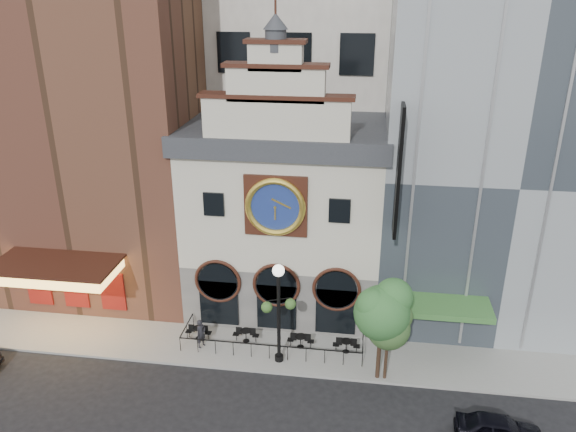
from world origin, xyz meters
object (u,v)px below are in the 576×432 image
(bistro_0, at_px, (199,332))
(tree_right, at_px, (389,325))
(bistro_1, at_px, (246,335))
(lamppost, at_px, (279,303))
(bistro_2, at_px, (301,340))
(car_right, at_px, (499,429))
(tree_left, at_px, (383,309))
(pedestrian, at_px, (201,333))
(bistro_3, at_px, (346,345))

(bistro_0, height_order, tree_right, tree_right)
(bistro_1, relative_size, lamppost, 0.26)
(bistro_0, xyz_separation_m, tree_right, (11.18, -2.14, 2.92))
(bistro_2, distance_m, car_right, 11.74)
(car_right, distance_m, lamppost, 12.51)
(tree_left, bearing_deg, pedestrian, 172.51)
(bistro_1, xyz_separation_m, car_right, (13.47, -6.05, 0.08))
(bistro_1, height_order, tree_right, tree_right)
(pedestrian, xyz_separation_m, tree_right, (10.77, -1.37, 2.49))
(bistro_3, bearing_deg, tree_right, -42.10)
(tree_right, bearing_deg, lamppost, 173.40)
(bistro_2, distance_m, pedestrian, 5.90)
(car_right, height_order, lamppost, lamppost)
(bistro_1, distance_m, car_right, 14.77)
(tree_left, bearing_deg, bistro_2, 155.07)
(bistro_0, distance_m, bistro_1, 2.91)
(bistro_3, distance_m, tree_left, 4.74)
(car_right, xyz_separation_m, lamppost, (-11.21, 4.49, 3.26))
(lamppost, distance_m, tree_left, 5.69)
(bistro_1, relative_size, pedestrian, 0.88)
(tree_left, bearing_deg, bistro_3, 132.56)
(pedestrian, relative_size, lamppost, 0.29)
(car_right, xyz_separation_m, pedestrian, (-15.98, 5.17, 0.36))
(tree_left, xyz_separation_m, tree_right, (0.39, -0.01, -0.95))
(bistro_0, xyz_separation_m, bistro_3, (8.94, -0.12, 0.00))
(pedestrian, bearing_deg, car_right, -77.36)
(pedestrian, distance_m, tree_right, 11.14)
(bistro_3, bearing_deg, pedestrian, -175.65)
(bistro_1, xyz_separation_m, lamppost, (2.26, -1.56, 3.33))
(car_right, distance_m, pedestrian, 16.79)
(bistro_0, distance_m, tree_right, 11.75)
(tree_right, bearing_deg, tree_left, 178.77)
(lamppost, bearing_deg, tree_right, -29.35)
(bistro_0, relative_size, car_right, 0.39)
(lamppost, bearing_deg, tree_left, -29.71)
(bistro_1, distance_m, tree_left, 9.06)
(bistro_1, xyz_separation_m, bistro_2, (3.33, -0.13, 0.00))
(bistro_2, relative_size, bistro_3, 1.00)
(tree_left, bearing_deg, lamppost, 173.03)
(tree_right, bearing_deg, bistro_3, 137.90)
(bistro_2, relative_size, tree_left, 0.27)
(bistro_3, bearing_deg, tree_left, -47.44)
(bistro_2, height_order, pedestrian, pedestrian)
(bistro_2, bearing_deg, bistro_0, 179.88)
(bistro_0, bearing_deg, bistro_3, -0.74)
(car_right, height_order, pedestrian, pedestrian)
(car_right, relative_size, tree_left, 0.68)
(bistro_1, height_order, tree_left, tree_left)
(bistro_0, height_order, lamppost, lamppost)
(bistro_0, xyz_separation_m, lamppost, (5.17, -1.44, 3.33))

